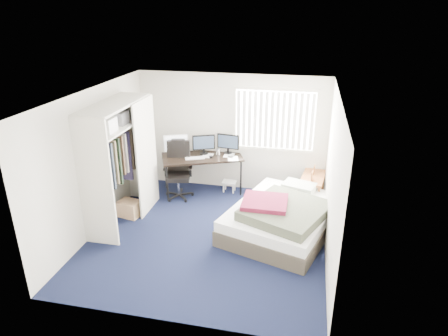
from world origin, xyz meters
TOP-DOWN VIEW (x-y plane):
  - ground at (0.00, 0.00)m, footprint 4.20×4.20m
  - room_shell at (0.00, 0.00)m, footprint 4.20×4.20m
  - window_assembly at (0.90, 2.04)m, footprint 1.72×0.09m
  - closet at (-1.67, 0.27)m, footprint 0.64×1.84m
  - desk at (-0.56, 1.75)m, footprint 1.83×1.35m
  - office_chair at (-0.99, 1.44)m, footprint 0.67×0.67m
  - footstool at (0.00, 1.85)m, footprint 0.30×0.24m
  - nightstand at (1.75, 1.66)m, footprint 0.54×0.91m
  - bed at (1.25, 0.43)m, footprint 2.20×2.54m
  - pine_box at (-1.65, 0.39)m, footprint 0.46×0.38m

SIDE VIEW (x-z plane):
  - ground at x=0.00m, z-range 0.00..0.00m
  - pine_box at x=-1.65m, z-range 0.00..0.30m
  - footstool at x=0.00m, z-range 0.06..0.30m
  - bed at x=1.25m, z-range -0.06..0.65m
  - office_chair at x=-0.99m, z-range -0.14..1.07m
  - nightstand at x=1.75m, z-range 0.14..0.91m
  - desk at x=-0.56m, z-range 0.20..1.48m
  - closet at x=-1.67m, z-range 0.24..2.46m
  - room_shell at x=0.00m, z-range -0.59..3.61m
  - window_assembly at x=0.90m, z-range 0.94..2.26m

